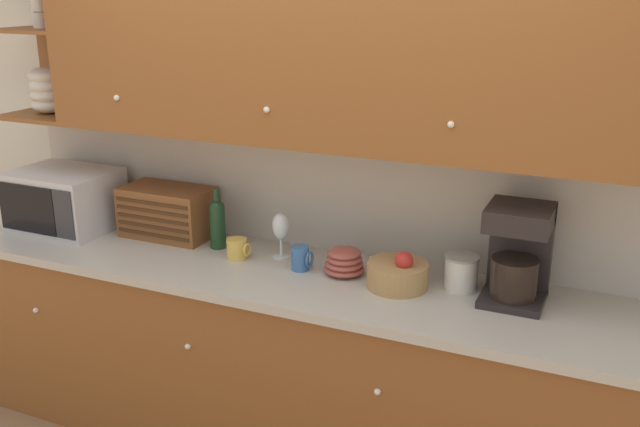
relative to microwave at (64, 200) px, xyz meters
name	(u,v)px	position (x,y,z in m)	size (l,w,h in m)	color
ground_plane	(338,416)	(1.40, 0.28, -1.06)	(24.00, 24.00, 0.00)	#896647
wall_back	(343,168)	(1.40, 0.31, 0.24)	(5.84, 0.06, 2.60)	beige
counter_unit	(311,367)	(1.40, -0.05, -0.60)	(3.46, 0.67, 0.91)	brown
backsplash_panel	(340,194)	(1.40, 0.27, 0.13)	(3.44, 0.01, 0.55)	#B7B2A8
upper_cabinets	(362,37)	(1.57, 0.09, 0.84)	(3.44, 0.39, 0.89)	brown
microwave	(64,200)	(0.00, 0.00, 0.00)	(0.50, 0.40, 0.30)	silver
bread_box	(168,212)	(0.55, 0.11, -0.03)	(0.44, 0.25, 0.25)	brown
wine_bottle	(217,221)	(0.86, 0.07, -0.02)	(0.07, 0.07, 0.29)	#19381E
mug	(237,249)	(1.02, -0.01, -0.10)	(0.10, 0.09, 0.09)	gold
wine_glass	(281,227)	(1.19, 0.08, 0.00)	(0.08, 0.08, 0.22)	silver
mug_blue_second	(301,258)	(1.34, -0.02, -0.10)	(0.09, 0.08, 0.11)	#38669E
bowl_stack_on_counter	(344,262)	(1.53, 0.02, -0.09)	(0.18, 0.18, 0.12)	#9E473D
fruit_basket	(398,274)	(1.78, -0.02, -0.09)	(0.25, 0.25, 0.17)	#A87F4C
storage_canister	(461,273)	(2.03, 0.07, -0.08)	(0.14, 0.14, 0.15)	silver
coffee_maker	(518,253)	(2.24, 0.06, 0.05)	(0.24, 0.25, 0.39)	black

